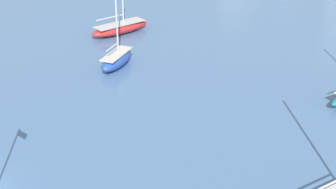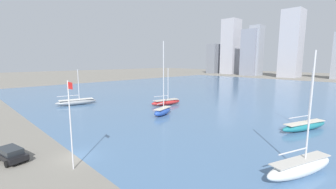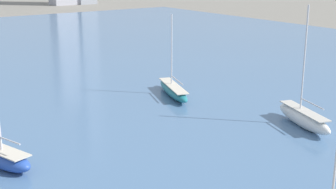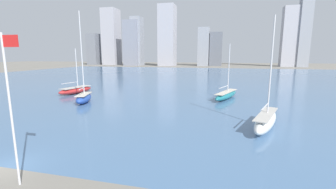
{
  "view_description": "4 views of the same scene",
  "coord_description": "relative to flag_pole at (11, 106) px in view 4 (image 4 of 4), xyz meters",
  "views": [
    {
      "loc": [
        27.02,
        -12.2,
        21.02
      ],
      "look_at": [
        7.58,
        11.77,
        5.56
      ],
      "focal_mm": 50.0,
      "sensor_mm": 36.0,
      "label": 1
    },
    {
      "loc": [
        26.77,
        -10.28,
        11.79
      ],
      "look_at": [
        -3.72,
        19.35,
        5.38
      ],
      "focal_mm": 24.0,
      "sensor_mm": 36.0,
      "label": 2
    },
    {
      "loc": [
        -18.39,
        -15.59,
        16.85
      ],
      "look_at": [
        6.42,
        19.35,
        4.78
      ],
      "focal_mm": 50.0,
      "sensor_mm": 36.0,
      "label": 3
    },
    {
      "loc": [
        15.69,
        -12.47,
        8.46
      ],
      "look_at": [
        7.78,
        19.69,
        2.64
      ],
      "focal_mm": 24.0,
      "sensor_mm": 36.0,
      "label": 4
    }
  ],
  "objects": [
    {
      "name": "harbor_water",
      "position": [
        -2.96,
        71.59,
        -5.36
      ],
      "size": [
        180.0,
        140.0,
        0.0
      ],
      "color": "#4C7099",
      "rests_on": "ground_plane"
    },
    {
      "name": "flag_pole",
      "position": [
        0.0,
        0.0,
        0.0
      ],
      "size": [
        1.24,
        0.14,
        9.78
      ],
      "color": "silver",
      "rests_on": "ground_plane"
    },
    {
      "name": "ground_plane",
      "position": [
        -2.96,
        1.59,
        -5.36
      ],
      "size": [
        500.0,
        500.0,
        0.0
      ],
      "primitive_type": "plane",
      "color": "gray"
    },
    {
      "name": "sailboat_teal",
      "position": [
        13.49,
        33.87,
        -4.56
      ],
      "size": [
        5.34,
        10.72,
        10.61
      ],
      "rotation": [
        0.0,
        0.0,
        -0.34
      ],
      "color": "#1E757F",
      "rests_on": "harbor_water"
    },
    {
      "name": "sailboat_red",
      "position": [
        -19.12,
        32.26,
        -4.57
      ],
      "size": [
        4.23,
        9.14,
        9.88
      ],
      "rotation": [
        0.0,
        0.0,
        -0.2
      ],
      "color": "#B72828",
      "rests_on": "harbor_water"
    },
    {
      "name": "distant_city_skyline",
      "position": [
        -29.24,
        171.14,
        16.24
      ],
      "size": [
        177.25,
        23.47,
        70.48
      ],
      "color": "slate",
      "rests_on": "ground_plane"
    },
    {
      "name": "sailboat_blue",
      "position": [
        -11.36,
        23.83,
        -4.35
      ],
      "size": [
        3.85,
        6.5,
        15.88
      ],
      "rotation": [
        0.0,
        0.0,
        0.31
      ],
      "color": "#284CA8",
      "rests_on": "harbor_water"
    },
    {
      "name": "sailboat_white",
      "position": [
        17.76,
        16.13,
        -4.34
      ],
      "size": [
        4.73,
        9.46,
        12.82
      ],
      "rotation": [
        0.0,
        0.0,
        -0.33
      ],
      "color": "white",
      "rests_on": "harbor_water"
    }
  ]
}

